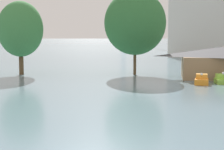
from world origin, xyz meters
name	(u,v)px	position (x,y,z in m)	size (l,w,h in m)	color
pedal_boat_orange	(202,80)	(9.60, 31.33, 0.51)	(1.91, 2.52, 1.51)	orange
pedal_boat_lime	(221,80)	(12.17, 32.74, 0.47)	(1.61, 2.74, 1.56)	#8CCC3F
shoreline_tree_tall_left	(20,29)	(-17.24, 39.41, 7.08)	(7.02, 7.02, 11.39)	brown
shoreline_tree_mid	(135,23)	(0.35, 41.91, 8.03)	(9.53, 9.53, 13.01)	brown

